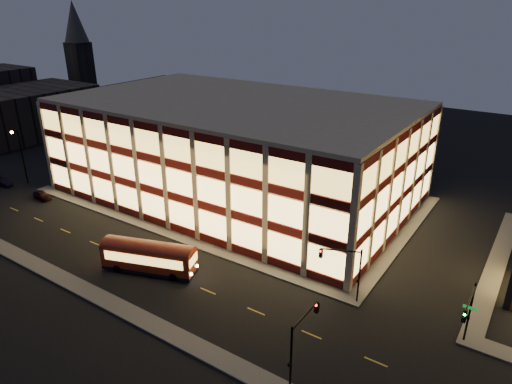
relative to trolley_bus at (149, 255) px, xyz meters
The scene contains 16 objects.
ground 7.18m from the trolley_bus, 108.44° to the left, with size 200.00×200.00×0.00m, color black.
sidewalk_office_south 9.35m from the trolley_bus, 124.47° to the left, with size 54.00×2.00×0.15m, color #514F4C.
sidewalk_office_east 31.49m from the trolley_bus, 48.53° to the left, with size 2.00×30.00×0.15m, color #514F4C.
sidewalk_tower_west 39.63m from the trolley_bus, 36.51° to the left, with size 2.00×30.00×0.15m, color #514F4C.
sidewalk_near 7.07m from the trolley_bus, 108.72° to the right, with size 100.00×2.00×0.15m, color #514F4C.
office_building 24.59m from the trolley_bus, 102.26° to the left, with size 50.45×30.45×14.50m.
bg_building_a 68.79m from the trolley_bus, 159.07° to the left, with size 18.00×28.00×10.00m, color #2D2621.
church_tower 86.18m from the trolley_bus, 147.18° to the left, with size 5.00×5.00×18.00m, color #2D2621.
church_spire 88.43m from the trolley_bus, 147.18° to the left, with size 6.00×6.00×10.00m, color #4C473F.
traffic_signal_far 21.25m from the trolley_bus, 18.73° to the left, with size 3.79×1.87×6.00m.
traffic_signal_right 31.94m from the trolley_bus, 10.72° to the left, with size 1.20×4.37×6.00m.
traffic_signal_near 21.89m from the trolley_bus, 11.87° to the right, with size 0.32×4.45×6.00m.
street_lamp_a 37.09m from the trolley_bus, 168.49° to the left, with size 0.44×1.22×9.02m.
trolley_bus is the anchor object (origin of this frame).
parked_car_0 28.67m from the trolley_bus, 169.83° to the left, with size 1.44×3.58×1.22m, color black.
parked_car_1 38.54m from the trolley_bus, behind, with size 1.18×3.39×1.12m, color black.
Camera 1 is at (36.14, -36.00, 27.67)m, focal length 32.00 mm.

